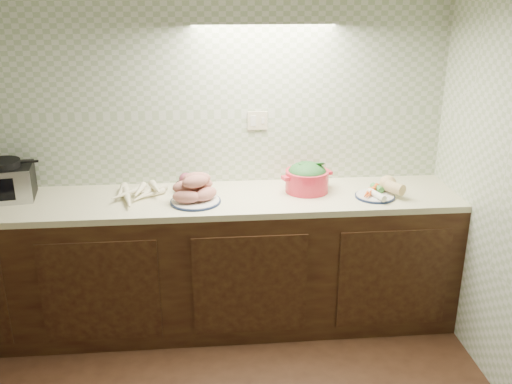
{
  "coord_description": "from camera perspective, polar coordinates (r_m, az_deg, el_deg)",
  "views": [
    {
      "loc": [
        0.21,
        -1.86,
        2.18
      ],
      "look_at": [
        0.49,
        1.25,
        1.02
      ],
      "focal_mm": 40.0,
      "sensor_mm": 36.0,
      "label": 1
    }
  ],
  "objects": [
    {
      "name": "room",
      "position": [
        1.96,
        -11.07,
        3.51
      ],
      "size": [
        3.6,
        3.6,
        2.6
      ],
      "color": "black",
      "rests_on": "ground"
    },
    {
      "name": "counter",
      "position": [
        3.21,
        -21.01,
        -13.87
      ],
      "size": [
        3.6,
        3.6,
        0.9
      ],
      "color": "black",
      "rests_on": "ground"
    },
    {
      "name": "toaster_oven",
      "position": [
        3.86,
        -23.91,
        0.99
      ],
      "size": [
        0.38,
        0.32,
        0.25
      ],
      "rotation": [
        0.0,
        0.0,
        0.15
      ],
      "color": "black",
      "rests_on": "counter"
    },
    {
      "name": "parsnip_pile",
      "position": [
        3.63,
        -11.09,
        -0.18
      ],
      "size": [
        0.33,
        0.35,
        0.07
      ],
      "color": "#F2EDC1",
      "rests_on": "counter"
    },
    {
      "name": "sweet_potato_plate",
      "position": [
        3.51,
        -6.15,
        0.14
      ],
      "size": [
        0.32,
        0.31,
        0.19
      ],
      "rotation": [
        0.0,
        0.0,
        0.41
      ],
      "color": "#101A3A",
      "rests_on": "counter"
    },
    {
      "name": "onion_bowl",
      "position": [
        3.7,
        -6.79,
        0.74
      ],
      "size": [
        0.16,
        0.16,
        0.13
      ],
      "color": "black",
      "rests_on": "counter"
    },
    {
      "name": "dutch_oven",
      "position": [
        3.68,
        5.13,
        1.47
      ],
      "size": [
        0.35,
        0.35,
        0.19
      ],
      "rotation": [
        0.0,
        0.0,
        0.31
      ],
      "color": "red",
      "rests_on": "counter"
    },
    {
      "name": "veg_plate",
      "position": [
        3.7,
        12.41,
        0.31
      ],
      "size": [
        0.32,
        0.33,
        0.12
      ],
      "rotation": [
        0.0,
        0.0,
        0.43
      ],
      "color": "#101A3A",
      "rests_on": "counter"
    }
  ]
}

